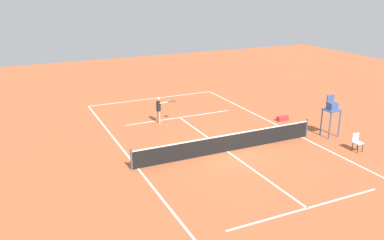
{
  "coord_description": "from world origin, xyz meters",
  "views": [
    {
      "loc": [
        10.11,
        17.13,
        8.42
      ],
      "look_at": [
        0.49,
        -3.35,
        0.8
      ],
      "focal_mm": 38.13,
      "sensor_mm": 36.0,
      "label": 1
    }
  ],
  "objects_px": {
    "umpire_chair": "(332,109)",
    "tennis_ball": "(167,125)",
    "equipment_bag": "(283,118)",
    "player_serving": "(159,108)",
    "courtside_chair_near": "(357,141)"
  },
  "relations": [
    {
      "from": "player_serving",
      "to": "equipment_bag",
      "type": "xyz_separation_m",
      "value": [
        -7.33,
        2.95,
        -0.86
      ]
    },
    {
      "from": "player_serving",
      "to": "tennis_ball",
      "type": "bearing_deg",
      "value": 13.54
    },
    {
      "from": "tennis_ball",
      "to": "player_serving",
      "type": "bearing_deg",
      "value": -72.19
    },
    {
      "from": "courtside_chair_near",
      "to": "equipment_bag",
      "type": "distance_m",
      "value": 5.75
    },
    {
      "from": "umpire_chair",
      "to": "tennis_ball",
      "type": "bearing_deg",
      "value": -35.76
    },
    {
      "from": "umpire_chair",
      "to": "equipment_bag",
      "type": "xyz_separation_m",
      "value": [
        0.73,
        -3.39,
        -1.46
      ]
    },
    {
      "from": "player_serving",
      "to": "umpire_chair",
      "type": "relative_size",
      "value": 0.7
    },
    {
      "from": "tennis_ball",
      "to": "umpire_chair",
      "type": "relative_size",
      "value": 0.03
    },
    {
      "from": "player_serving",
      "to": "tennis_ball",
      "type": "relative_size",
      "value": 24.95
    },
    {
      "from": "courtside_chair_near",
      "to": "equipment_bag",
      "type": "height_order",
      "value": "courtside_chair_near"
    },
    {
      "from": "player_serving",
      "to": "courtside_chair_near",
      "type": "relative_size",
      "value": 1.79
    },
    {
      "from": "player_serving",
      "to": "umpire_chair",
      "type": "bearing_deg",
      "value": 47.54
    },
    {
      "from": "player_serving",
      "to": "equipment_bag",
      "type": "relative_size",
      "value": 2.23
    },
    {
      "from": "player_serving",
      "to": "equipment_bag",
      "type": "height_order",
      "value": "player_serving"
    },
    {
      "from": "equipment_bag",
      "to": "courtside_chair_near",
      "type": "bearing_deg",
      "value": 94.45
    }
  ]
}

